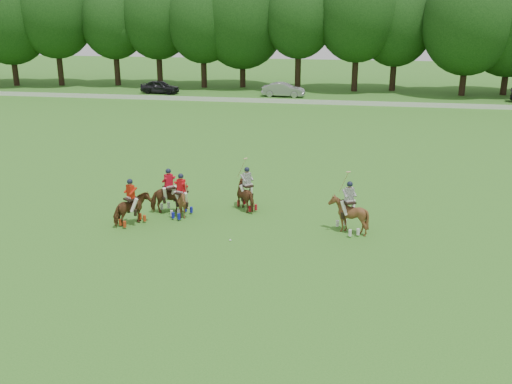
% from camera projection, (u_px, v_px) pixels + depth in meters
% --- Properties ---
extents(ground, '(180.00, 180.00, 0.00)m').
position_uv_depth(ground, '(177.00, 253.00, 23.04)').
color(ground, '#306C1E').
rests_on(ground, ground).
extents(tree_line, '(117.98, 14.32, 14.75)m').
position_uv_depth(tree_line, '(302.00, 18.00, 65.45)').
color(tree_line, black).
rests_on(tree_line, ground).
extents(boundary_rail, '(120.00, 0.10, 0.44)m').
position_uv_depth(boundary_rail, '(288.00, 101.00, 58.56)').
color(boundary_rail, white).
rests_on(boundary_rail, ground).
extents(car_left, '(4.57, 2.25, 1.50)m').
position_uv_depth(car_left, '(160.00, 87.00, 65.09)').
color(car_left, black).
rests_on(car_left, ground).
extents(car_mid, '(4.72, 1.83, 1.53)m').
position_uv_depth(car_mid, '(283.00, 90.00, 62.78)').
color(car_mid, '#99999E').
rests_on(car_mid, ground).
extents(polo_red_a, '(1.63, 1.86, 2.18)m').
position_uv_depth(polo_red_a, '(132.00, 209.00, 25.81)').
color(polo_red_a, '#542916').
rests_on(polo_red_a, ground).
extents(polo_red_b, '(1.99, 1.98, 2.24)m').
position_uv_depth(polo_red_b, '(170.00, 198.00, 27.22)').
color(polo_red_b, '#542916').
rests_on(polo_red_b, ground).
extents(polo_red_c, '(1.47, 1.56, 2.14)m').
position_uv_depth(polo_red_c, '(182.00, 202.00, 26.79)').
color(polo_red_c, '#542916').
rests_on(polo_red_c, ground).
extents(polo_stripe_a, '(1.70, 1.75, 2.69)m').
position_uv_depth(polo_stripe_a, '(247.00, 195.00, 27.80)').
color(polo_stripe_a, '#542916').
rests_on(polo_stripe_a, ground).
extents(polo_stripe_b, '(1.87, 1.94, 2.88)m').
position_uv_depth(polo_stripe_b, '(348.00, 214.00, 24.93)').
color(polo_stripe_b, '#542916').
rests_on(polo_stripe_b, ground).
extents(polo_ball, '(0.09, 0.09, 0.09)m').
position_uv_depth(polo_ball, '(230.00, 240.00, 24.21)').
color(polo_ball, white).
rests_on(polo_ball, ground).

